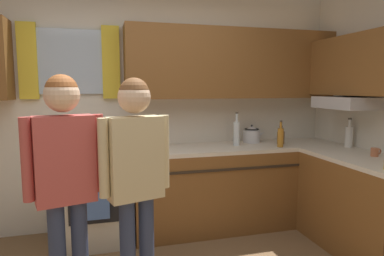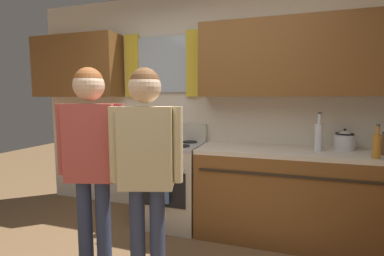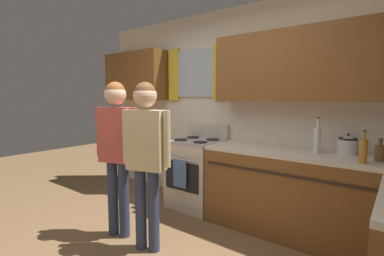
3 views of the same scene
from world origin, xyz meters
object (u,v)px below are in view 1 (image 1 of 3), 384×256
at_px(bottle_milk_white, 349,136).
at_px(stovetop_kettle, 252,134).
at_px(cup_terracotta, 375,152).
at_px(bottle_tall_clear, 237,133).
at_px(bottle_oil_amber, 280,137).
at_px(adult_left, 65,169).
at_px(stove_oven, 99,195).
at_px(adult_in_plaid, 136,167).
at_px(bottle_squat_brown, 281,137).

bearing_deg(bottle_milk_white, stovetop_kettle, 147.21).
bearing_deg(cup_terracotta, bottle_tall_clear, 138.84).
relative_size(bottle_oil_amber, cup_terracotta, 2.63).
distance_m(bottle_milk_white, adult_left, 2.88).
xyz_separation_m(stove_oven, bottle_tall_clear, (1.48, 0.01, 0.57)).
bearing_deg(stove_oven, adult_in_plaid, -77.04).
bearing_deg(adult_left, bottle_milk_white, 15.06).
height_order(stove_oven, adult_left, adult_left).
height_order(stovetop_kettle, adult_in_plaid, adult_in_plaid).
bearing_deg(stove_oven, bottle_milk_white, -8.75).
relative_size(stove_oven, cup_terracotta, 10.11).
height_order(bottle_tall_clear, cup_terracotta, bottle_tall_clear).
height_order(stovetop_kettle, adult_left, adult_left).
bearing_deg(bottle_milk_white, adult_left, -164.94).
height_order(bottle_oil_amber, bottle_tall_clear, bottle_tall_clear).
height_order(bottle_tall_clear, stovetop_kettle, bottle_tall_clear).
relative_size(cup_terracotta, adult_in_plaid, 0.07).
xyz_separation_m(stove_oven, bottle_oil_amber, (1.90, -0.20, 0.54)).
relative_size(bottle_milk_white, bottle_squat_brown, 1.53).
height_order(bottle_milk_white, bottle_tall_clear, bottle_tall_clear).
bearing_deg(stove_oven, bottle_squat_brown, -0.55).
xyz_separation_m(stovetop_kettle, adult_left, (-1.91, -1.30, 0.02)).
relative_size(bottle_tall_clear, stovetop_kettle, 1.34).
bearing_deg(bottle_oil_amber, bottle_milk_white, -15.87).
bearing_deg(bottle_milk_white, bottle_squat_brown, 147.25).
distance_m(stove_oven, bottle_milk_white, 2.69).
bearing_deg(bottle_squat_brown, stove_oven, 179.45).
distance_m(bottle_milk_white, bottle_oil_amber, 0.73).
height_order(stove_oven, adult_in_plaid, adult_in_plaid).
distance_m(bottle_tall_clear, adult_left, 2.02).
bearing_deg(adult_in_plaid, bottle_tall_clear, 43.94).
distance_m(bottle_oil_amber, adult_left, 2.28).
xyz_separation_m(cup_terracotta, adult_in_plaid, (-2.23, -0.29, 0.07)).
height_order(bottle_oil_amber, adult_left, adult_left).
height_order(adult_left, adult_in_plaid, adult_left).
xyz_separation_m(bottle_squat_brown, adult_left, (-2.18, -1.13, 0.04)).
relative_size(stovetop_kettle, adult_left, 0.17).
xyz_separation_m(bottle_milk_white, adult_in_plaid, (-2.33, -0.76, -0.01)).
relative_size(bottle_squat_brown, adult_in_plaid, 0.13).
xyz_separation_m(stove_oven, cup_terracotta, (2.49, -0.87, 0.47)).
relative_size(bottle_tall_clear, bottle_squat_brown, 1.79).
bearing_deg(bottle_milk_white, adult_in_plaid, -161.99).
bearing_deg(bottle_tall_clear, adult_in_plaid, -136.06).
relative_size(stove_oven, bottle_oil_amber, 3.85).
bearing_deg(bottle_tall_clear, cup_terracotta, -41.16).
bearing_deg(adult_in_plaid, stovetop_kettle, 41.93).
distance_m(stove_oven, adult_in_plaid, 1.30).
bearing_deg(bottle_squat_brown, bottle_milk_white, -32.75).
xyz_separation_m(bottle_tall_clear, bottle_squat_brown, (0.53, -0.03, -0.06)).
xyz_separation_m(bottle_tall_clear, cup_terracotta, (1.01, -0.88, -0.10)).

